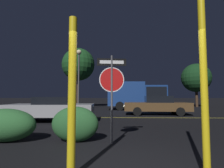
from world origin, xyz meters
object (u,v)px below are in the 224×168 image
object	(u,v)px
stop_sign	(112,81)
street_lamp	(79,67)
tree_1	(196,78)
passing_car_3	(157,105)
yellow_pole_left	(72,95)
passing_car_2	(52,109)
hedge_bush_1	(5,125)
hedge_bush_2	(75,124)
tree_0	(78,65)
delivery_truck	(137,94)
yellow_pole_right	(204,74)

from	to	relation	value
stop_sign	street_lamp	xyz separation A→B (m)	(-3.84, 12.53, 2.59)
street_lamp	tree_1	bearing A→B (deg)	19.48
passing_car_3	street_lamp	distance (m)	9.03
yellow_pole_left	passing_car_2	size ratio (longest dim) A/B	0.59
hedge_bush_1	hedge_bush_2	size ratio (longest dim) A/B	1.33
hedge_bush_1	passing_car_2	size ratio (longest dim) A/B	0.40
passing_car_3	tree_1	size ratio (longest dim) A/B	0.89
stop_sign	hedge_bush_2	size ratio (longest dim) A/B	1.83
passing_car_2	tree_0	bearing A→B (deg)	3.16
hedge_bush_1	yellow_pole_left	bearing A→B (deg)	-40.59
yellow_pole_left	hedge_bush_1	world-z (taller)	yellow_pole_left
hedge_bush_1	street_lamp	bearing A→B (deg)	92.77
passing_car_2	street_lamp	distance (m)	8.99
delivery_truck	street_lamp	xyz separation A→B (m)	(-6.02, -0.51, 2.84)
passing_car_2	hedge_bush_1	bearing A→B (deg)	179.52
street_lamp	hedge_bush_1	bearing A→B (deg)	-87.23
yellow_pole_left	tree_1	bearing A→B (deg)	61.11
stop_sign	passing_car_3	xyz separation A→B (m)	(3.08, 8.05, -1.10)
yellow_pole_left	passing_car_3	bearing A→B (deg)	70.08
yellow_pole_left	hedge_bush_1	size ratio (longest dim) A/B	1.47
passing_car_3	tree_0	world-z (taller)	tree_0
passing_car_2	delivery_truck	world-z (taller)	delivery_truck
yellow_pole_right	tree_0	xyz separation A→B (m)	(-6.43, 18.67, 3.61)
passing_car_3	delivery_truck	distance (m)	5.14
delivery_truck	tree_0	bearing A→B (deg)	-118.81
tree_0	passing_car_3	bearing A→B (deg)	-47.00
yellow_pole_right	street_lamp	xyz separation A→B (m)	(-5.47, 14.69, 2.66)
yellow_pole_left	passing_car_3	world-z (taller)	yellow_pole_left
yellow_pole_right	hedge_bush_1	xyz separation A→B (m)	(-4.87, 2.27, -1.24)
hedge_bush_1	street_lamp	distance (m)	13.04
hedge_bush_1	delivery_truck	bearing A→B (deg)	67.28
passing_car_3	tree_1	xyz separation A→B (m)	(7.15, 9.45, 3.01)
yellow_pole_left	street_lamp	distance (m)	15.32
hedge_bush_2	delivery_truck	xyz separation A→B (m)	(3.29, 12.89, 1.03)
passing_car_3	tree_1	world-z (taller)	tree_1
street_lamp	stop_sign	bearing A→B (deg)	-72.96
hedge_bush_2	delivery_truck	world-z (taller)	delivery_truck
delivery_truck	tree_0	size ratio (longest dim) A/B	0.81
yellow_pole_left	passing_car_3	xyz separation A→B (m)	(3.70, 10.20, -0.68)
hedge_bush_2	street_lamp	bearing A→B (deg)	102.43
hedge_bush_1	passing_car_3	size ratio (longest dim) A/B	0.38
delivery_truck	street_lamp	distance (m)	6.67
hedge_bush_2	passing_car_2	bearing A→B (deg)	119.07
yellow_pole_left	delivery_truck	size ratio (longest dim) A/B	0.46
tree_1	hedge_bush_1	bearing A→B (deg)	-127.74
tree_0	hedge_bush_1	bearing A→B (deg)	-84.57
tree_0	hedge_bush_2	bearing A→B (deg)	-77.30
street_lamp	delivery_truck	bearing A→B (deg)	4.85
stop_sign	yellow_pole_left	world-z (taller)	yellow_pole_left
stop_sign	yellow_pole_right	bearing A→B (deg)	-60.63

